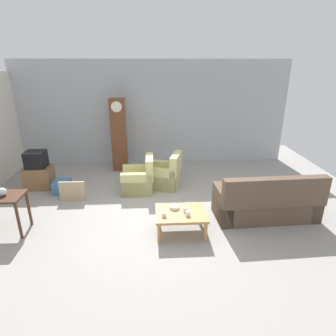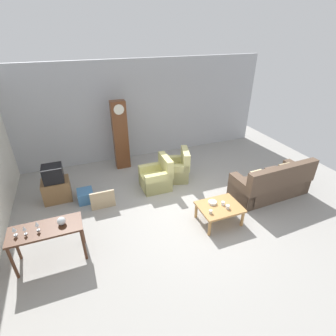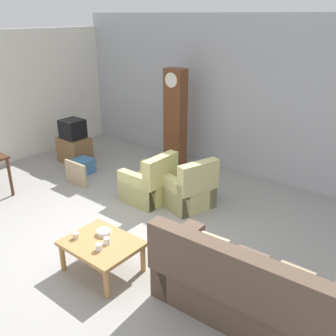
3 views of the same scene
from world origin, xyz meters
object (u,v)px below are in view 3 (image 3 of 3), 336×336
(tv_stand_cabinet, at_px, (75,150))
(cup_blue_rimmed, at_px, (107,241))
(cup_white_porcelain, at_px, (99,247))
(cup_cream_tall, at_px, (76,236))
(armchair_olive_far, at_px, (188,191))
(grandfather_clock, at_px, (175,120))
(tv_crt, at_px, (73,129))
(framed_picture_leaning, at_px, (76,174))
(bowl_white_stacked, at_px, (104,232))
(couch_floral, at_px, (245,291))
(coffee_table_wood, at_px, (102,246))
(storage_box_blue, at_px, (82,166))
(armchair_olive_near, at_px, (149,185))

(tv_stand_cabinet, height_order, cup_blue_rimmed, tv_stand_cabinet)
(cup_white_porcelain, height_order, cup_cream_tall, cup_white_porcelain)
(armchair_olive_far, xyz_separation_m, cup_blue_rimmed, (0.26, -2.15, 0.18))
(grandfather_clock, distance_m, tv_crt, 2.34)
(grandfather_clock, relative_size, cup_cream_tall, 26.35)
(grandfather_clock, distance_m, cup_white_porcelain, 4.01)
(framed_picture_leaning, bearing_deg, bowl_white_stacked, -30.00)
(couch_floral, height_order, tv_stand_cabinet, couch_floral)
(coffee_table_wood, distance_m, tv_crt, 4.20)
(coffee_table_wood, distance_m, cup_blue_rimmed, 0.14)
(couch_floral, height_order, cup_white_porcelain, couch_floral)
(couch_floral, distance_m, cup_white_porcelain, 1.83)
(couch_floral, xyz_separation_m, cup_white_porcelain, (-1.73, -0.56, 0.13))
(cup_cream_tall, bearing_deg, bowl_white_stacked, 53.74)
(cup_cream_tall, distance_m, bowl_white_stacked, 0.36)
(framed_picture_leaning, height_order, bowl_white_stacked, bowl_white_stacked)
(cup_white_porcelain, bearing_deg, cup_blue_rimmed, 99.19)
(grandfather_clock, bearing_deg, tv_crt, -149.22)
(tv_stand_cabinet, height_order, storage_box_blue, tv_stand_cabinet)
(armchair_olive_near, height_order, tv_stand_cabinet, armchair_olive_near)
(cup_white_porcelain, bearing_deg, tv_stand_cabinet, 145.99)
(coffee_table_wood, height_order, cup_blue_rimmed, cup_blue_rimmed)
(tv_stand_cabinet, xyz_separation_m, bowl_white_stacked, (3.38, -2.15, 0.18))
(armchair_olive_far, distance_m, tv_crt, 3.35)
(framed_picture_leaning, bearing_deg, armchair_olive_near, 15.20)
(armchair_olive_near, distance_m, bowl_white_stacked, 1.93)
(storage_box_blue, xyz_separation_m, cup_white_porcelain, (2.94, -2.09, 0.33))
(armchair_olive_far, xyz_separation_m, tv_stand_cabinet, (-3.32, 0.13, -0.02))
(armchair_olive_far, height_order, coffee_table_wood, armchair_olive_far)
(coffee_table_wood, relative_size, storage_box_blue, 2.23)
(coffee_table_wood, height_order, grandfather_clock, grandfather_clock)
(cup_blue_rimmed, bearing_deg, cup_white_porcelain, -80.81)
(coffee_table_wood, bearing_deg, armchair_olive_far, 94.65)
(tv_stand_cabinet, distance_m, cup_cream_tall, 4.00)
(armchair_olive_far, distance_m, storage_box_blue, 2.66)
(framed_picture_leaning, xyz_separation_m, cup_blue_rimmed, (2.52, -1.47, 0.24))
(cup_white_porcelain, distance_m, cup_blue_rimmed, 0.16)
(armchair_olive_far, xyz_separation_m, bowl_white_stacked, (0.06, -2.02, 0.17))
(storage_box_blue, bearing_deg, tv_crt, 153.15)
(storage_box_blue, relative_size, cup_cream_tall, 5.26)
(tv_stand_cabinet, xyz_separation_m, framed_picture_leaning, (1.06, -0.81, -0.05))
(storage_box_blue, bearing_deg, tv_stand_cabinet, 153.15)
(framed_picture_leaning, distance_m, cup_cream_tall, 2.68)
(coffee_table_wood, distance_m, bowl_white_stacked, 0.21)
(storage_box_blue, bearing_deg, couch_floral, -18.14)
(armchair_olive_far, relative_size, framed_picture_leaning, 1.63)
(tv_crt, xyz_separation_m, storage_box_blue, (0.67, -0.34, -0.63))
(framed_picture_leaning, height_order, cup_blue_rimmed, cup_blue_rimmed)
(coffee_table_wood, relative_size, cup_blue_rimmed, 11.18)
(tv_crt, height_order, cup_blue_rimmed, tv_crt)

